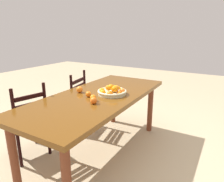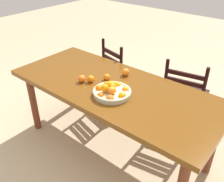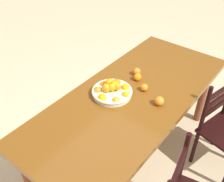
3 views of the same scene
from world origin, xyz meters
The scene contains 9 objects.
ground_plane centered at (0.00, 0.00, 0.00)m, with size 12.00×12.00×0.00m, color tan.
dining_table centered at (0.00, 0.00, 0.68)m, with size 2.05×0.88×0.77m.
chair_near_window centered at (0.40, 0.79, 0.43)m, with size 0.53×0.53×0.89m.
chair_by_cabinet centered at (-0.46, 0.70, 0.44)m, with size 0.50×0.50×0.91m.
fruit_bowl centered at (0.09, -0.14, 0.81)m, with size 0.34×0.34×0.13m.
orange_loose_0 centered at (-0.12, 0.04, 0.80)m, with size 0.06×0.06×0.06m, color orange.
orange_loose_1 centered at (-0.21, -0.08, 0.80)m, with size 0.07×0.07×0.07m, color orange.
orange_loose_2 centered at (-0.04, 0.24, 0.81)m, with size 0.07×0.07×0.07m, color orange.
orange_loose_3 centered at (-0.27, -0.14, 0.80)m, with size 0.07×0.07×0.07m, color orange.
Camera 2 is at (1.26, -1.54, 1.91)m, focal length 39.56 mm.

